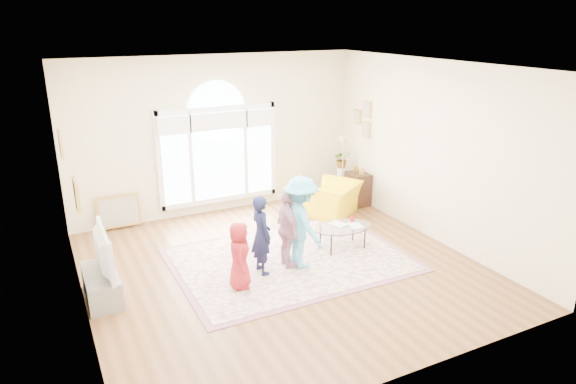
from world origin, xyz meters
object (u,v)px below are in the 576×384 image
coffee_table (343,228)px  television (98,252)px  area_rug (290,259)px  tv_console (102,286)px  armchair (333,199)px

coffee_table → television: bearing=-180.0°
television → coffee_table: bearing=-1.6°
television → area_rug: bearing=-2.0°
tv_console → television: television is taller
television → coffee_table: size_ratio=1.05×
coffee_table → armchair: 1.66m
tv_console → television: bearing=-0.0°
area_rug → coffee_table: 1.10m
coffee_table → armchair: size_ratio=1.03×
tv_console → armchair: 4.93m
television → armchair: (4.72, 1.38, -0.40)m
tv_console → area_rug: bearing=-2.0°
television → armchair: television is taller
coffee_table → armchair: bearing=65.9°
television → armchair: 4.93m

